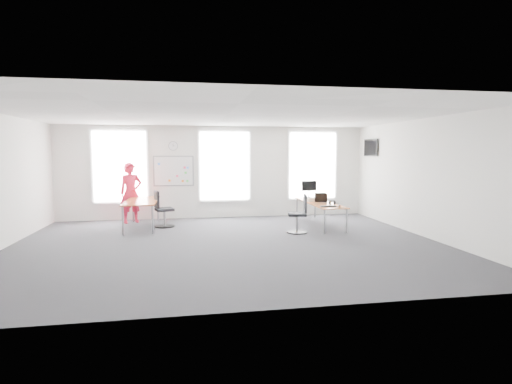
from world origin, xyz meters
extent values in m
plane|color=#26252A|center=(0.00, 0.00, 0.00)|extent=(10.00, 10.00, 0.00)
plane|color=white|center=(0.00, 0.00, 3.00)|extent=(10.00, 10.00, 0.00)
plane|color=white|center=(0.00, 4.00, 1.50)|extent=(10.00, 0.00, 10.00)
plane|color=white|center=(0.00, -4.00, 1.50)|extent=(10.00, 0.00, 10.00)
plane|color=white|center=(5.00, 0.00, 1.50)|extent=(0.00, 10.00, 10.00)
cube|color=silver|center=(-3.00, 3.97, 1.70)|extent=(1.60, 0.06, 2.20)
cube|color=silver|center=(0.30, 3.97, 1.70)|extent=(1.60, 0.06, 2.20)
cube|color=silver|center=(3.30, 3.97, 1.70)|extent=(1.60, 0.06, 2.20)
cube|color=#B8612F|center=(2.93, 2.11, 0.66)|extent=(0.74, 2.77, 0.03)
cylinder|color=gray|center=(2.62, 0.79, 0.32)|extent=(0.05, 0.05, 0.65)
cylinder|color=gray|center=(3.24, 0.79, 0.32)|extent=(0.05, 0.05, 0.65)
cylinder|color=gray|center=(2.62, 3.44, 0.32)|extent=(0.05, 0.05, 0.65)
cylinder|color=gray|center=(3.24, 3.44, 0.32)|extent=(0.05, 0.05, 0.65)
cube|color=#B8612F|center=(-2.21, 2.52, 0.77)|extent=(0.87, 2.17, 0.03)
cylinder|color=gray|center=(-2.58, 1.49, 0.38)|extent=(0.05, 0.05, 0.76)
cylinder|color=gray|center=(-1.84, 1.49, 0.38)|extent=(0.05, 0.05, 0.76)
cylinder|color=gray|center=(-2.58, 3.54, 0.38)|extent=(0.05, 0.05, 0.76)
cylinder|color=gray|center=(-1.84, 3.54, 0.38)|extent=(0.05, 0.05, 0.76)
cylinder|color=black|center=(1.95, 1.05, 0.02)|extent=(0.55, 0.55, 0.03)
cylinder|color=gray|center=(1.95, 1.05, 0.25)|extent=(0.06, 0.06, 0.44)
cube|color=black|center=(1.95, 1.05, 0.50)|extent=(0.54, 0.54, 0.07)
cube|color=black|center=(2.16, 1.01, 0.79)|extent=(0.13, 0.45, 0.48)
cylinder|color=black|center=(-1.59, 2.54, 0.02)|extent=(0.56, 0.56, 0.03)
cylinder|color=gray|center=(-1.59, 2.54, 0.26)|extent=(0.06, 0.06, 0.45)
cube|color=black|center=(-1.59, 2.54, 0.51)|extent=(0.59, 0.59, 0.08)
cube|color=black|center=(-1.79, 2.48, 0.81)|extent=(0.18, 0.45, 0.49)
imported|color=red|center=(-2.62, 3.43, 0.92)|extent=(0.79, 0.66, 1.84)
cube|color=white|center=(-1.35, 3.97, 1.55)|extent=(1.20, 0.03, 0.90)
cylinder|color=gray|center=(-1.35, 3.97, 2.35)|extent=(0.30, 0.04, 0.30)
cube|color=black|center=(4.95, 3.00, 2.30)|extent=(0.06, 0.90, 0.55)
cube|color=black|center=(2.83, 1.09, 0.69)|extent=(0.44, 0.22, 0.02)
ellipsoid|color=black|center=(3.13, 1.06, 0.70)|extent=(0.12, 0.14, 0.05)
cylinder|color=black|center=(3.06, 1.49, 0.68)|extent=(0.06, 0.06, 0.01)
cylinder|color=black|center=(3.06, 1.59, 0.72)|extent=(0.04, 0.09, 0.09)
cylinder|color=black|center=(3.20, 1.59, 0.72)|extent=(0.04, 0.09, 0.09)
cylinder|color=gold|center=(3.06, 1.59, 0.72)|extent=(0.01, 0.10, 0.10)
cube|color=black|center=(3.13, 1.59, 0.77)|extent=(0.16, 0.02, 0.02)
cube|color=black|center=(2.95, 2.09, 0.82)|extent=(0.35, 0.16, 0.28)
cube|color=#FF4911|center=(2.95, 2.01, 0.81)|extent=(0.34, 0.17, 0.26)
cube|color=black|center=(2.95, 1.99, 0.82)|extent=(0.36, 0.18, 0.27)
cube|color=beige|center=(2.79, 2.38, 0.73)|extent=(0.32, 0.25, 0.10)
cylinder|color=black|center=(2.98, 3.30, 0.68)|extent=(0.20, 0.20, 0.02)
cylinder|color=black|center=(2.98, 3.30, 0.79)|extent=(0.04, 0.04, 0.20)
cube|color=black|center=(2.98, 3.29, 1.06)|extent=(0.50, 0.04, 0.33)
cube|color=black|center=(2.98, 3.27, 1.06)|extent=(0.46, 0.01, 0.30)
camera|label=1|loc=(-0.94, -9.13, 2.13)|focal=28.00mm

